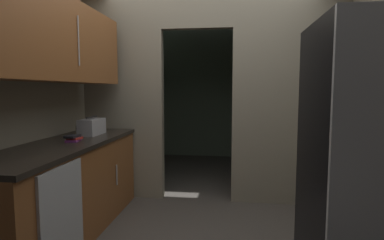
{
  "coord_description": "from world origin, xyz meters",
  "views": [
    {
      "loc": [
        0.28,
        -2.52,
        1.37
      ],
      "look_at": [
        -0.1,
        0.42,
        1.08
      ],
      "focal_mm": 29.24,
      "sensor_mm": 36.0,
      "label": 1
    }
  ],
  "objects_px": {
    "refrigerator": "(380,173)",
    "dishwasher": "(63,221)",
    "boombox": "(92,127)",
    "book_stack": "(73,138)"
  },
  "relations": [
    {
      "from": "dishwasher",
      "to": "refrigerator",
      "type": "bearing_deg",
      "value": -3.47
    },
    {
      "from": "refrigerator",
      "to": "boombox",
      "type": "bearing_deg",
      "value": 152.1
    },
    {
      "from": "refrigerator",
      "to": "book_stack",
      "type": "height_order",
      "value": "refrigerator"
    },
    {
      "from": "refrigerator",
      "to": "dishwasher",
      "type": "xyz_separation_m",
      "value": [
        -2.09,
        0.13,
        -0.47
      ]
    },
    {
      "from": "dishwasher",
      "to": "book_stack",
      "type": "bearing_deg",
      "value": 111.05
    },
    {
      "from": "refrigerator",
      "to": "dishwasher",
      "type": "distance_m",
      "value": 2.15
    },
    {
      "from": "refrigerator",
      "to": "dishwasher",
      "type": "bearing_deg",
      "value": 176.53
    },
    {
      "from": "refrigerator",
      "to": "dishwasher",
      "type": "relative_size",
      "value": 2.14
    },
    {
      "from": "refrigerator",
      "to": "book_stack",
      "type": "xyz_separation_m",
      "value": [
        -2.36,
        0.82,
        0.03
      ]
    },
    {
      "from": "dishwasher",
      "to": "boombox",
      "type": "distance_m",
      "value": 1.3
    }
  ]
}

